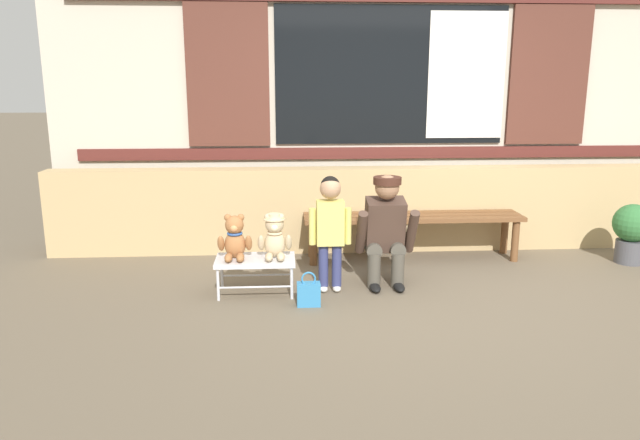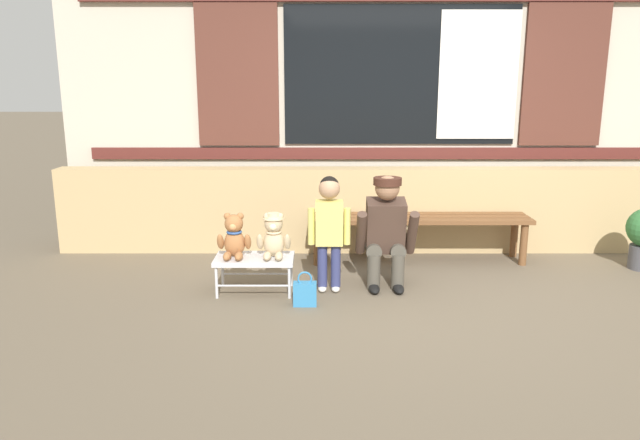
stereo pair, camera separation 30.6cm
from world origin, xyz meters
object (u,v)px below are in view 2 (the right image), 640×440
at_px(wooden_bench_long, 418,223).
at_px(child_standing, 328,221).
at_px(handbag_on_ground, 304,293).
at_px(teddy_bear_with_hat, 273,236).
at_px(adult_crouching, 386,231).
at_px(small_display_bench, 254,261).
at_px(teddy_bear_plain, 233,237).

bearing_deg(wooden_bench_long, child_standing, -135.47).
xyz_separation_m(wooden_bench_long, child_standing, (-0.87, -0.86, 0.22)).
distance_m(child_standing, handbag_on_ground, 0.62).
distance_m(teddy_bear_with_hat, handbag_on_ground, 0.55).
bearing_deg(adult_crouching, teddy_bear_with_hat, -171.01).
bearing_deg(teddy_bear_with_hat, small_display_bench, -179.23).
bearing_deg(child_standing, teddy_bear_plain, -178.25).
relative_size(teddy_bear_with_hat, handbag_on_ground, 1.34).
relative_size(small_display_bench, teddy_bear_with_hat, 1.76).
bearing_deg(small_display_bench, teddy_bear_with_hat, 0.77).
height_order(small_display_bench, teddy_bear_plain, teddy_bear_plain).
height_order(teddy_bear_with_hat, child_standing, child_standing).
bearing_deg(teddy_bear_plain, wooden_bench_long, 28.21).
xyz_separation_m(wooden_bench_long, teddy_bear_plain, (-1.64, -0.88, 0.09)).
relative_size(small_display_bench, teddy_bear_plain, 1.76).
relative_size(teddy_bear_plain, adult_crouching, 0.38).
distance_m(small_display_bench, teddy_bear_with_hat, 0.26).
xyz_separation_m(adult_crouching, handbag_on_ground, (-0.67, -0.45, -0.38)).
bearing_deg(wooden_bench_long, teddy_bear_plain, -151.79).
xyz_separation_m(wooden_bench_long, small_display_bench, (-1.48, -0.88, -0.11)).
xyz_separation_m(wooden_bench_long, adult_crouching, (-0.39, -0.73, 0.11)).
height_order(teddy_bear_with_hat, handbag_on_ground, teddy_bear_with_hat).
distance_m(wooden_bench_long, teddy_bear_plain, 1.86).
bearing_deg(handbag_on_ground, wooden_bench_long, 48.00).
bearing_deg(small_display_bench, handbag_on_ground, -35.44).
bearing_deg(adult_crouching, teddy_bear_plain, -173.25).
relative_size(teddy_bear_plain, teddy_bear_with_hat, 1.00).
height_order(wooden_bench_long, child_standing, child_standing).
bearing_deg(adult_crouching, child_standing, -165.51).
relative_size(teddy_bear_with_hat, child_standing, 0.38).
height_order(wooden_bench_long, handbag_on_ground, wooden_bench_long).
bearing_deg(teddy_bear_with_hat, handbag_on_ground, -49.28).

